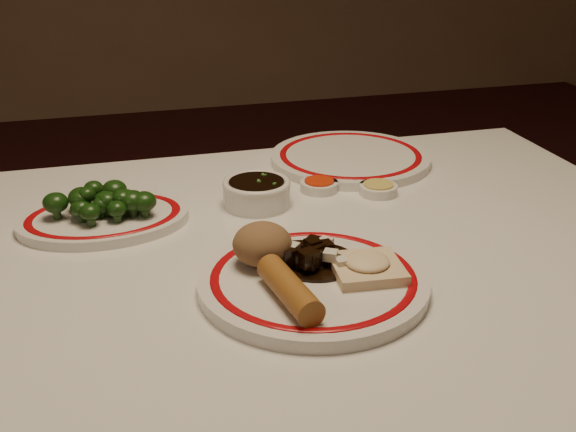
# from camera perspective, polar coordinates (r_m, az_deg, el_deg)

# --- Properties ---
(dining_table) EXTENTS (1.20, 0.90, 0.75)m
(dining_table) POSITION_cam_1_polar(r_m,az_deg,el_deg) (1.06, 0.45, -7.30)
(dining_table) COLOR silver
(dining_table) RESTS_ON ground
(main_plate) EXTENTS (0.32, 0.32, 0.02)m
(main_plate) POSITION_cam_1_polar(r_m,az_deg,el_deg) (0.92, 2.00, -5.21)
(main_plate) COLOR silver
(main_plate) RESTS_ON dining_table
(rice_mound) EXTENTS (0.08, 0.08, 0.06)m
(rice_mound) POSITION_cam_1_polar(r_m,az_deg,el_deg) (0.93, -2.04, -2.24)
(rice_mound) COLOR brown
(rice_mound) RESTS_ON main_plate
(spring_roll) EXTENTS (0.05, 0.13, 0.03)m
(spring_roll) POSITION_cam_1_polar(r_m,az_deg,el_deg) (0.85, 0.12, -5.80)
(spring_roll) COLOR #955E24
(spring_roll) RESTS_ON main_plate
(fried_wonton) EXTENTS (0.09, 0.09, 0.02)m
(fried_wonton) POSITION_cam_1_polar(r_m,az_deg,el_deg) (0.92, 6.27, -3.97)
(fried_wonton) COLOR beige
(fried_wonton) RESTS_ON main_plate
(stirfry_heap) EXTENTS (0.11, 0.11, 0.03)m
(stirfry_heap) POSITION_cam_1_polar(r_m,az_deg,el_deg) (0.93, 1.98, -3.19)
(stirfry_heap) COLOR black
(stirfry_heap) RESTS_ON main_plate
(broccoli_plate) EXTENTS (0.26, 0.23, 0.02)m
(broccoli_plate) POSITION_cam_1_polar(r_m,az_deg,el_deg) (1.13, -14.34, -0.19)
(broccoli_plate) COLOR silver
(broccoli_plate) RESTS_ON dining_table
(broccoli_pile) EXTENTS (0.16, 0.11, 0.05)m
(broccoli_pile) POSITION_cam_1_polar(r_m,az_deg,el_deg) (1.12, -14.36, 1.18)
(broccoli_pile) COLOR #23471C
(broccoli_pile) RESTS_ON broccoli_plate
(soy_bowl) EXTENTS (0.11, 0.11, 0.04)m
(soy_bowl) POSITION_cam_1_polar(r_m,az_deg,el_deg) (1.16, -2.49, 1.78)
(soy_bowl) COLOR silver
(soy_bowl) RESTS_ON dining_table
(sweet_sour_dish) EXTENTS (0.06, 0.06, 0.02)m
(sweet_sour_dish) POSITION_cam_1_polar(r_m,az_deg,el_deg) (1.22, 2.48, 2.41)
(sweet_sour_dish) COLOR silver
(sweet_sour_dish) RESTS_ON dining_table
(mustard_dish) EXTENTS (0.06, 0.06, 0.02)m
(mustard_dish) POSITION_cam_1_polar(r_m,az_deg,el_deg) (1.21, 7.14, 2.13)
(mustard_dish) COLOR silver
(mustard_dish) RESTS_ON dining_table
(far_plate) EXTENTS (0.38, 0.38, 0.02)m
(far_plate) POSITION_cam_1_polar(r_m,az_deg,el_deg) (1.36, 4.94, 4.61)
(far_plate) COLOR silver
(far_plate) RESTS_ON dining_table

